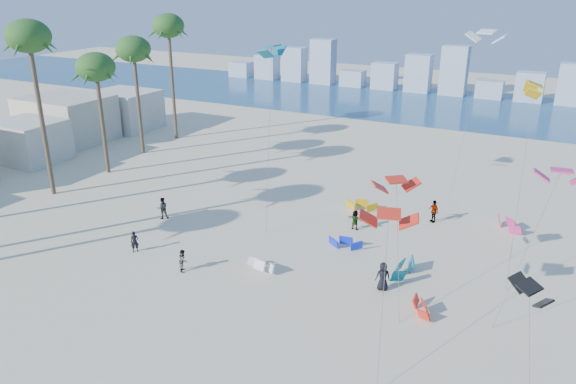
% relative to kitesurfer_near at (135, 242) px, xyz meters
% --- Properties ---
extents(ground, '(220.00, 220.00, 0.00)m').
position_rel_kitesurfer_near_xyz_m(ground, '(6.74, -10.37, -0.81)').
color(ground, beige).
rests_on(ground, ground).
extents(ocean, '(220.00, 220.00, 0.00)m').
position_rel_kitesurfer_near_xyz_m(ocean, '(6.74, 61.63, -0.80)').
color(ocean, navy).
rests_on(ocean, ground).
extents(kitesurfer_near, '(0.68, 0.69, 1.61)m').
position_rel_kitesurfer_near_xyz_m(kitesurfer_near, '(0.00, 0.00, 0.00)').
color(kitesurfer_near, black).
rests_on(kitesurfer_near, ground).
extents(kitesurfer_mid, '(0.89, 0.96, 1.57)m').
position_rel_kitesurfer_near_xyz_m(kitesurfer_mid, '(4.90, -0.66, -0.02)').
color(kitesurfer_mid, gray).
rests_on(kitesurfer_mid, ground).
extents(kitesurfers_far, '(38.02, 13.28, 1.93)m').
position_rel_kitesurfer_near_xyz_m(kitesurfers_far, '(18.33, 8.63, 0.12)').
color(kitesurfers_far, black).
rests_on(kitesurfers_far, ground).
extents(grounded_kites, '(17.17, 17.61, 0.96)m').
position_rel_kitesurfer_near_xyz_m(grounded_kites, '(16.71, 8.94, -0.38)').
color(grounded_kites, silver).
rests_on(grounded_kites, ground).
extents(flying_kites, '(33.74, 29.46, 15.40)m').
position_rel_kitesurfer_near_xyz_m(flying_kites, '(20.90, 10.25, 9.93)').
color(flying_kites, red).
rests_on(flying_kites, ground).
extents(palm_row, '(8.14, 44.80, 15.72)m').
position_rel_kitesurfer_near_xyz_m(palm_row, '(-15.11, 5.76, 11.65)').
color(palm_row, brown).
rests_on(palm_row, ground).
extents(beachfront_buildings, '(11.50, 43.00, 6.00)m').
position_rel_kitesurfer_near_xyz_m(beachfront_buildings, '(-26.95, 10.44, 1.87)').
color(beachfront_buildings, beige).
rests_on(beachfront_buildings, ground).
extents(distant_skyline, '(85.00, 3.00, 8.40)m').
position_rel_kitesurfer_near_xyz_m(distant_skyline, '(5.55, 71.63, 2.28)').
color(distant_skyline, '#9EADBF').
rests_on(distant_skyline, ground).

